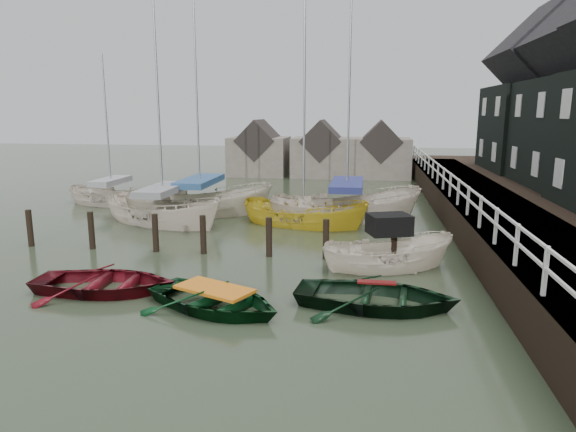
% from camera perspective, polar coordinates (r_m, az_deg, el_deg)
% --- Properties ---
extents(ground, '(120.00, 120.00, 0.00)m').
position_cam_1_polar(ground, '(15.69, -8.54, -7.27)').
color(ground, '#2A3421').
rests_on(ground, ground).
extents(pier, '(3.04, 32.00, 2.70)m').
position_cam_1_polar(pier, '(25.03, 20.06, 0.93)').
color(pier, black).
rests_on(pier, ground).
extents(mooring_pilings, '(13.72, 0.22, 1.80)m').
position_cam_1_polar(mooring_pilings, '(18.61, -9.14, -2.66)').
color(mooring_pilings, black).
rests_on(mooring_pilings, ground).
extents(far_sheds, '(14.00, 4.08, 4.39)m').
position_cam_1_polar(far_sheds, '(40.44, 3.56, 7.06)').
color(far_sheds, '#665B51').
rests_on(far_sheds, ground).
extents(rowboat_red, '(4.21, 3.11, 0.84)m').
position_cam_1_polar(rowboat_red, '(15.61, -19.60, -7.92)').
color(rowboat_red, '#530B13').
rests_on(rowboat_red, ground).
extents(rowboat_green, '(4.68, 4.13, 0.80)m').
position_cam_1_polar(rowboat_green, '(13.63, -8.10, -10.22)').
color(rowboat_green, black).
rests_on(rowboat_green, ground).
extents(rowboat_dkgreen, '(4.49, 3.41, 0.88)m').
position_cam_1_polar(rowboat_dkgreen, '(13.84, 9.74, -9.93)').
color(rowboat_dkgreen, black).
rests_on(rowboat_dkgreen, ground).
extents(motorboat, '(4.69, 3.00, 2.62)m').
position_cam_1_polar(motorboat, '(17.03, 11.01, -5.50)').
color(motorboat, beige).
rests_on(motorboat, ground).
extents(sailboat_a, '(7.16, 5.06, 11.80)m').
position_cam_1_polar(sailboat_a, '(24.17, -13.61, -0.62)').
color(sailboat_a, beige).
rests_on(sailboat_a, ground).
extents(sailboat_b, '(7.66, 4.60, 12.75)m').
position_cam_1_polar(sailboat_b, '(25.90, -9.67, 0.35)').
color(sailboat_b, beige).
rests_on(sailboat_b, ground).
extents(sailboat_c, '(6.45, 3.93, 11.16)m').
position_cam_1_polar(sailboat_c, '(23.16, 1.74, -0.94)').
color(sailboat_c, gold).
rests_on(sailboat_c, ground).
extents(sailboat_d, '(7.76, 4.70, 12.27)m').
position_cam_1_polar(sailboat_d, '(24.41, 6.49, -0.25)').
color(sailboat_d, beige).
rests_on(sailboat_d, ground).
extents(sailboat_e, '(5.81, 3.26, 9.02)m').
position_cam_1_polar(sailboat_e, '(29.83, -18.95, 1.36)').
color(sailboat_e, beige).
rests_on(sailboat_e, ground).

